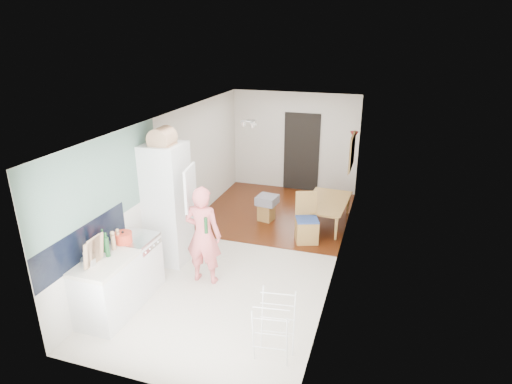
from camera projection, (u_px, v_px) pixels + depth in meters
The scene contains 32 objects.
room_shell at pixel (251, 188), 7.68m from camera, with size 3.20×7.00×2.50m, color beige, non-canonical shape.
floor at pixel (251, 249), 8.13m from camera, with size 3.20×7.00×0.01m, color beige.
wood_floor_overlay at pixel (276, 212), 9.77m from camera, with size 3.20×3.30×0.01m, color #4F1909.
sage_wall_panel at pixel (102, 183), 6.14m from camera, with size 0.02×3.00×1.30m, color slate.
tile_splashback at pixel (84, 243), 5.90m from camera, with size 0.02×1.90×0.50m, color black.
doorway_recess at pixel (301, 153), 10.82m from camera, with size 0.90×0.04×2.00m, color black.
base_cabinet at pixel (108, 291), 6.07m from camera, with size 0.60×0.90×0.86m, color silver.
worktop at pixel (104, 263), 5.91m from camera, with size 0.62×0.92×0.06m, color beige.
range_cooker at pixel (137, 265), 6.74m from camera, with size 0.60×0.60×0.88m, color silver.
cooker_top at pixel (134, 239), 6.57m from camera, with size 0.60×0.60×0.04m, color silver.
fridge_housing at pixel (167, 204), 7.41m from camera, with size 0.66×0.66×2.15m, color silver.
fridge_door at pixel (190, 188), 6.80m from camera, with size 0.56×0.04×0.70m, color silver.
fridge_interior at pixel (182, 180), 7.15m from camera, with size 0.02×0.52×0.66m, color white.
pinboard at pixel (352, 152), 8.82m from camera, with size 0.03×0.90×0.70m, color tan.
pinboard_frame at pixel (351, 152), 8.83m from camera, with size 0.01×0.94×0.74m, color #A37137.
wall_sconce at pixel (354, 135), 9.34m from camera, with size 0.18×0.18×0.16m, color maroon.
person at pixel (203, 227), 6.78m from camera, with size 0.71×0.47×1.96m, color #E26768.
dining_table at pixel (327, 214), 9.10m from camera, with size 1.29×0.72×0.45m, color #A37137.
dining_chair at pixel (307, 219), 8.25m from camera, with size 0.42×0.42×0.99m, color #A37137, non-canonical shape.
stool at pixel (266, 212), 9.29m from camera, with size 0.30×0.30×0.39m, color #A37137, non-canonical shape.
grey_drape at pixel (267, 200), 9.17m from camera, with size 0.41×0.41×0.19m, color slate.
drying_rack at pixel (274, 329), 5.30m from camera, with size 0.44×0.40×0.86m, color silver, non-canonical shape.
bread_bin at pixel (162, 139), 6.93m from camera, with size 0.40×0.37×0.21m, color tan, non-canonical shape.
red_casserole at pixel (123, 238), 6.38m from camera, with size 0.27×0.27×0.16m, color red.
steel_pan at pixel (88, 261), 5.78m from camera, with size 0.20×0.20×0.10m, color silver.
held_bottle at pixel (206, 225), 6.53m from camera, with size 0.06×0.06×0.26m, color #17431E.
bottle_a at pixel (107, 247), 5.97m from camera, with size 0.07×0.07×0.29m, color #17431E.
bottle_b at pixel (104, 243), 6.09m from camera, with size 0.06×0.06×0.28m, color #17431E.
bottle_c at pixel (87, 259), 5.74m from camera, with size 0.08×0.08×0.20m, color beige.
pepper_mill_front at pixel (113, 242), 6.17m from camera, with size 0.06×0.06×0.23m, color tan.
pepper_mill_back at pixel (118, 238), 6.32m from camera, with size 0.05×0.05×0.20m, color tan.
chopping_boards at pixel (93, 251), 5.72m from camera, with size 0.04×0.31×0.42m, color tan, non-canonical shape.
Camera 1 is at (2.27, -6.84, 3.90)m, focal length 30.00 mm.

